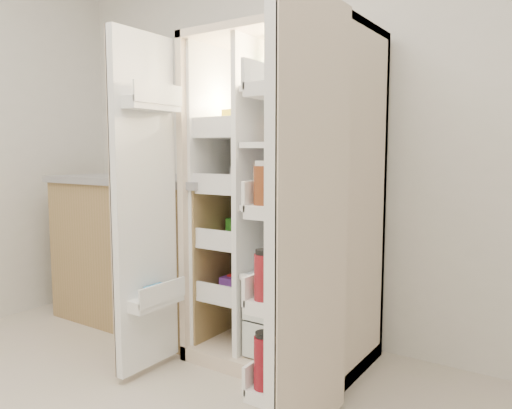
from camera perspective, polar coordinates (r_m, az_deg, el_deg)
The scene contains 5 objects.
wall_back at distance 3.01m, azimuth 7.30°, elevation 9.65°, with size 4.00×0.02×2.70m, color silver.
refrigerator at distance 2.73m, azimuth 4.05°, elevation -2.66°, with size 0.92×0.70×1.80m.
freezer_door at distance 2.55m, azimuth -12.91°, elevation -0.11°, with size 0.15×0.40×1.72m.
fridge_door at distance 1.89m, azimuth 5.90°, elevation -2.95°, with size 0.17×0.58×1.72m.
kitchen_counter at distance 3.42m, azimuth -11.95°, elevation -5.12°, with size 1.38×0.74×1.00m.
Camera 1 is at (1.35, -0.69, 1.16)m, focal length 34.00 mm.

